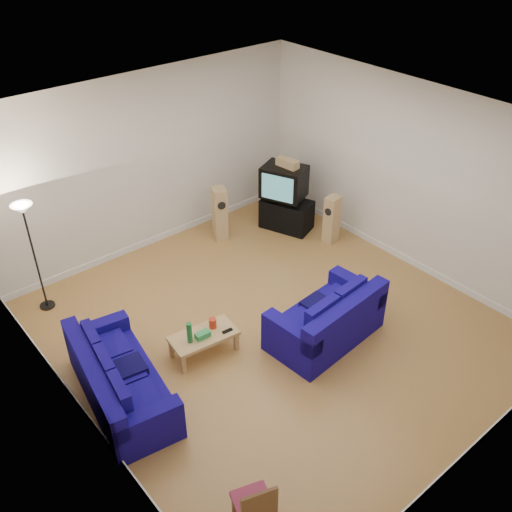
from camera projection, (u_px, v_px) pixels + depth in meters
room at (275, 242)px, 7.89m from camera, size 6.01×6.51×3.21m
sofa_three_seat at (118, 384)px, 7.38m from camera, size 1.19×2.15×0.79m
sofa_loveseat at (328, 322)px, 8.34m from camera, size 1.77×1.09×0.85m
coffee_table at (204, 337)px, 8.11m from camera, size 1.01×0.59×0.35m
bottle at (189, 333)px, 7.87m from camera, size 0.10×0.10×0.33m
tissue_box at (203, 335)px, 8.01m from camera, size 0.22×0.13×0.09m
red_canister at (213, 323)px, 8.17m from camera, size 0.12×0.12×0.15m
remote at (227, 331)px, 8.13m from camera, size 0.16×0.07×0.02m
tv_stand at (287, 214)px, 11.03m from camera, size 0.84×1.08×0.58m
av_receiver at (284, 198)px, 10.87m from camera, size 0.48×0.53×0.10m
television at (284, 182)px, 10.65m from camera, size 0.84×0.95×0.61m
centre_speaker at (287, 163)px, 10.45m from camera, size 0.23×0.46×0.15m
speaker_left at (220, 213)px, 10.62m from camera, size 0.33×0.37×1.03m
speaker_right at (332, 219)px, 10.52m from camera, size 0.32×0.26×0.94m
floor_lamp at (26, 224)px, 8.30m from camera, size 0.32×0.32×1.86m
dining_chair at (255, 505)px, 5.79m from camera, size 0.49×0.49×0.81m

